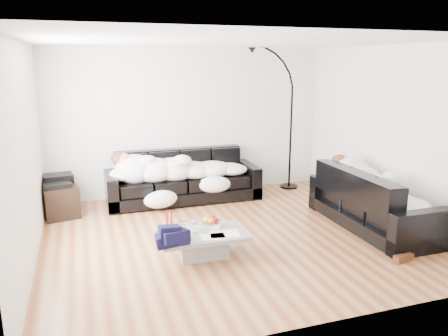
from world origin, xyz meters
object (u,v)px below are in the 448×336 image
object	(u,v)px
sleeper_right	(375,185)
floor_lamp	(291,127)
coffee_table	(203,245)
av_cabinet	(60,199)
stereo	(58,180)
candle_left	(167,223)
wine_glass_a	(185,224)
wine_glass_c	(194,227)
candle_right	(172,220)
wine_glass_b	(180,229)
shoes	(405,255)
sofa_right	(374,199)
sofa_back	(183,176)
sleeper_back	(183,165)
fruit_bowl	(211,221)

from	to	relation	value
sleeper_right	floor_lamp	size ratio (longest dim) A/B	0.77
coffee_table	av_cabinet	distance (m)	2.80
coffee_table	stereo	distance (m)	2.82
candle_left	stereo	bearing A→B (deg)	122.99
wine_glass_a	candle_left	world-z (taller)	candle_left
wine_glass_c	candle_right	bearing A→B (deg)	141.29
coffee_table	av_cabinet	world-z (taller)	av_cabinet
av_cabinet	candle_right	bearing A→B (deg)	-66.12
wine_glass_b	shoes	distance (m)	2.78
coffee_table	wine_glass_b	size ratio (longest dim) A/B	6.28
sofa_right	coffee_table	bearing A→B (deg)	94.32
wine_glass_c	stereo	world-z (taller)	stereo
candle_left	coffee_table	bearing A→B (deg)	-21.49
wine_glass_b	floor_lamp	bearing A→B (deg)	42.31
stereo	shoes	bearing A→B (deg)	-45.27
sofa_back	shoes	bearing A→B (deg)	-56.96
candle_right	candle_left	bearing A→B (deg)	-148.88
sleeper_right	shoes	xyz separation A→B (m)	(-0.27, -1.02, -0.59)
shoes	sofa_right	bearing A→B (deg)	77.09
wine_glass_b	floor_lamp	size ratio (longest dim) A/B	0.07
wine_glass_a	candle_right	distance (m)	0.17
candle_right	stereo	distance (m)	2.43
wine_glass_c	floor_lamp	world-z (taller)	floor_lamp
coffee_table	candle_left	xyz separation A→B (m)	(-0.41, 0.16, 0.27)
sofa_back	wine_glass_c	size ratio (longest dim) A/B	14.42
wine_glass_a	sleeper_right	bearing A→B (deg)	1.52
sleeper_back	wine_glass_a	bearing A→B (deg)	-102.76
sofa_back	sleeper_right	size ratio (longest dim) A/B	1.44
sleeper_back	shoes	distance (m)	3.76
fruit_bowl	wine_glass_b	size ratio (longest dim) A/B	1.47
wine_glass_c	shoes	world-z (taller)	wine_glass_c
wine_glass_b	wine_glass_c	bearing A→B (deg)	-1.56
sofa_back	sleeper_back	size ratio (longest dim) A/B	1.18
wine_glass_b	candle_left	distance (m)	0.19
floor_lamp	sleeper_back	bearing A→B (deg)	177.49
fruit_bowl	stereo	size ratio (longest dim) A/B	0.57
wine_glass_c	av_cabinet	bearing A→B (deg)	126.63
candle_right	av_cabinet	distance (m)	2.43
sofa_back	shoes	world-z (taller)	sofa_back
candle_left	sleeper_right	bearing A→B (deg)	0.67
sofa_right	shoes	xyz separation A→B (m)	(-0.27, -1.02, -0.38)
sofa_back	sleeper_back	distance (m)	0.22
sleeper_back	av_cabinet	xyz separation A→B (m)	(-2.02, -0.07, -0.39)
wine_glass_c	candle_left	xyz separation A→B (m)	(-0.30, 0.15, 0.03)
sofa_right	floor_lamp	world-z (taller)	floor_lamp
sleeper_right	shoes	world-z (taller)	sleeper_right
wine_glass_a	sofa_back	bearing A→B (deg)	77.52
sofa_right	av_cabinet	xyz separation A→B (m)	(-4.34, 2.00, -0.18)
wine_glass_b	av_cabinet	distance (m)	2.62
coffee_table	wine_glass_a	xyz separation A→B (m)	(-0.20, 0.12, 0.25)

